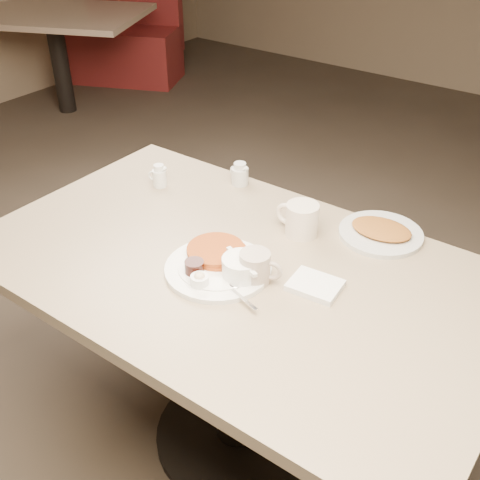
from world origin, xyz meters
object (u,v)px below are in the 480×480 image
Objects in this scene: main_plate at (222,264)px; hash_plate at (381,232)px; coffee_mug_far at (301,219)px; creamer_left at (159,176)px; creamer_right at (240,174)px; booth_back_left at (101,32)px; coffee_mug_near at (256,267)px; diner_table at (236,310)px.

main_plate reaches higher than hash_plate.
coffee_mug_far reaches higher than creamer_left.
creamer_right is 0.05× the size of booth_back_left.
hash_plate is (0.75, 0.16, -0.02)m from creamer_left.
creamer_right is (-0.34, 0.15, -0.01)m from coffee_mug_far.
creamer_right is 0.54m from hash_plate.
main_plate is 2.79× the size of coffee_mug_far.
hash_plate is (0.20, 0.13, -0.04)m from coffee_mug_far.
booth_back_left reaches higher than main_plate.
coffee_mug_near is at bearing -23.12° from creamer_left.
coffee_mug_near is (0.10, 0.02, 0.02)m from main_plate.
creamer_left is 0.04× the size of booth_back_left.
booth_back_left reaches higher than coffee_mug_near.
creamer_right is at bearing 120.75° from main_plate.
hash_plate is at bearing 66.51° from coffee_mug_near.
diner_table is at bearing -36.72° from booth_back_left.
coffee_mug_near is 0.07× the size of booth_back_left.
diner_table is at bearing -125.49° from hash_plate.
main_plate is at bearing -123.20° from hash_plate.
coffee_mug_near is at bearing -113.49° from hash_plate.
creamer_right reaches higher than main_plate.
main_plate is 0.51m from hash_plate.
diner_table is 5.61× the size of hash_plate.
coffee_mug_far is at bearing 75.47° from diner_table.
main_plate is 0.11m from coffee_mug_near.
coffee_mug_far is 3.98m from booth_back_left.
coffee_mug_near is at bearing -49.30° from creamer_right.
coffee_mug_far is at bearing -147.16° from hash_plate.
creamer_right is at bearing -34.33° from booth_back_left.
coffee_mug_far is at bearing 75.88° from main_plate.
coffee_mug_far is at bearing -23.79° from creamer_right.
creamer_left reaches higher than diner_table.
creamer_left is 0.77m from hash_plate.
diner_table is 0.78× the size of booth_back_left.
coffee_mug_near is 0.56m from creamer_right.
booth_back_left is at bearing 143.28° from diner_table.
diner_table is at bearing -55.08° from creamer_right.
booth_back_left is (-3.31, 2.18, -0.39)m from coffee_mug_far.
creamer_left is (-0.58, 0.25, -0.01)m from coffee_mug_near.
diner_table is 0.24m from coffee_mug_near.
coffee_mug_far is 1.75× the size of creamer_left.
creamer_right is at bearing 178.26° from hash_plate.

